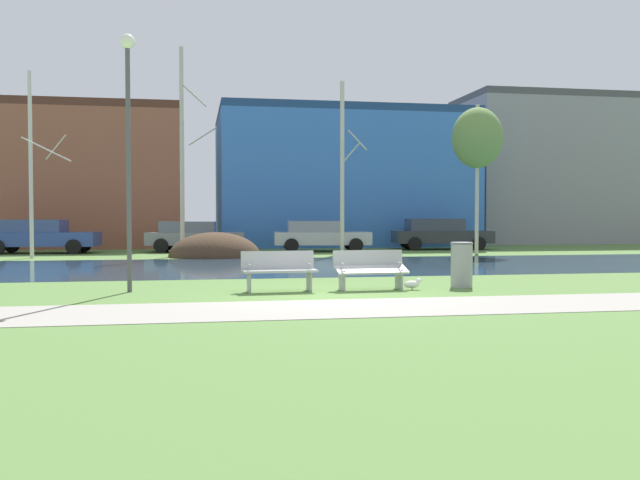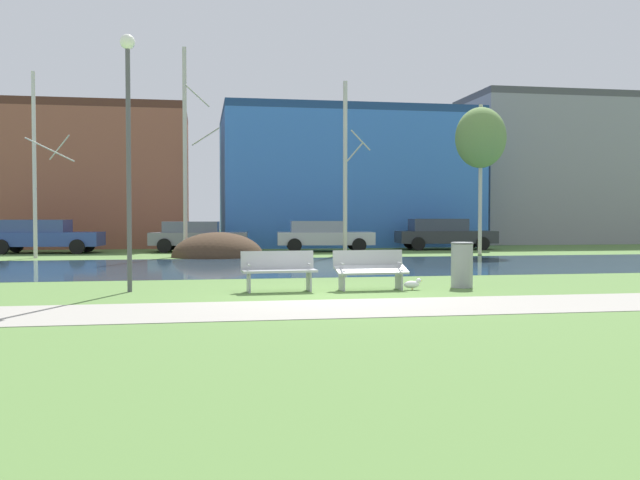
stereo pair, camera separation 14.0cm
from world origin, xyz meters
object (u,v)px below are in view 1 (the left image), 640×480
Objects in this scene: bench_left at (279,270)px; seagull at (413,284)px; parked_wagon_fourth_dark at (440,233)px; bench_right at (370,268)px; streetlamp at (128,121)px; parked_van_nearest_blue at (39,236)px; parked_hatch_third_silver at (320,235)px; trash_bin at (462,264)px; parked_sedan_second_grey at (194,236)px.

bench_left is 2.97m from seagull.
parked_wagon_fourth_dark is (10.03, 17.48, 0.32)m from bench_left.
parked_wagon_fourth_dark is (8.00, 17.48, 0.32)m from bench_right.
parked_van_nearest_blue is (-5.33, 16.67, -2.87)m from streetlamp.
parked_van_nearest_blue reaches higher than bench_left.
parked_wagon_fourth_dark is at bearing 68.14° from seagull.
streetlamp is 1.21× the size of parked_hatch_third_silver.
trash_bin is 8.02m from streetlamp.
trash_bin is 0.21× the size of parked_van_nearest_blue.
bench_left is 2.03m from bench_right.
seagull is (0.92, -0.18, -0.34)m from bench_right.
streetlamp is at bearing 173.78° from seagull.
seagull is at bearing -93.27° from parked_hatch_third_silver.
parked_van_nearest_blue is 1.08× the size of parked_hatch_third_silver.
bench_right is 19.23m from parked_wagon_fourth_dark.
streetlamp is (-5.19, 0.48, 3.18)m from bench_right.
trash_bin is 16.46m from parked_hatch_third_silver.
trash_bin is at bearing -88.91° from parked_hatch_third_silver.
trash_bin is at bearing 3.87° from bench_right.
parked_hatch_third_silver is (-0.31, 16.45, 0.22)m from trash_bin.
trash_bin is at bearing 14.65° from seagull.
bench_right is (2.03, 0.00, 0.00)m from bench_left.
trash_bin is at bearing -70.62° from parked_sedan_second_grey.
streetlamp is 1.12× the size of parked_wagon_fourth_dark.
parked_sedan_second_grey is at bearing 102.56° from bench_right.
seagull is 7.08m from streetlamp.
parked_sedan_second_grey reaches higher than bench_right.
seagull is (2.94, -0.18, -0.34)m from bench_left.
parked_wagon_fourth_dark is at bearing 71.46° from trash_bin.
bench_left is 17.06m from parked_hatch_third_silver.
bench_left is 19.15m from parked_van_nearest_blue.
bench_left is 4.51m from streetlamp.
parked_wagon_fourth_dark reaches higher than parked_sedan_second_grey.
parked_van_nearest_blue is (-11.44, 17.34, 0.65)m from seagull.
parked_sedan_second_grey is (-3.86, 17.35, 0.27)m from bench_right.
bench_right is 20.13m from parked_van_nearest_blue.
trash_bin is 18.28m from parked_wagon_fourth_dark.
bench_right reaches higher than seagull.
bench_left is 3.75× the size of seagull.
parked_van_nearest_blue is at bearing -179.00° from parked_wagon_fourth_dark.
bench_right is at bearing 0.00° from bench_left.
parked_sedan_second_grey reaches higher than trash_bin.
parked_van_nearest_blue is at bearing 123.41° from seagull.
trash_bin reaches higher than bench_left.
bench_right is 2.19m from trash_bin.
parked_hatch_third_silver is (0.96, 16.79, 0.62)m from seagull.
parked_hatch_third_silver is (7.07, 16.12, -2.90)m from streetlamp.
parked_hatch_third_silver is 0.93× the size of parked_wagon_fourth_dark.
bench_right is at bearing -58.48° from parked_van_nearest_blue.
parked_sedan_second_grey reaches higher than seagull.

